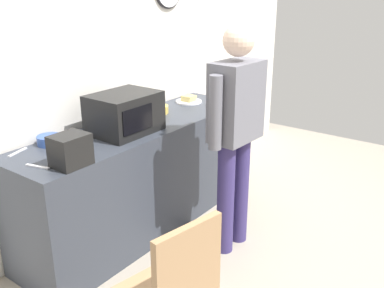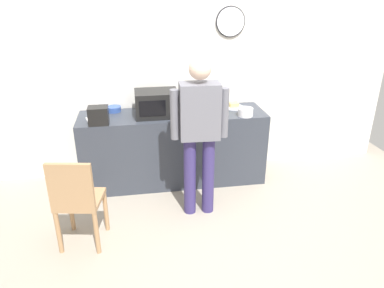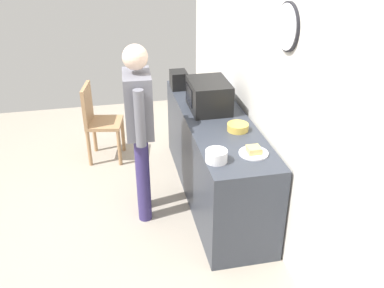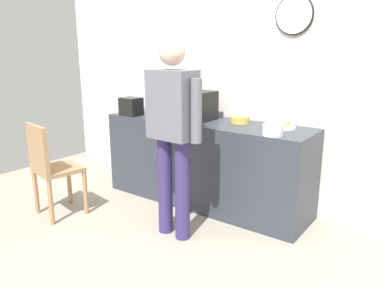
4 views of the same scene
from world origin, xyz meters
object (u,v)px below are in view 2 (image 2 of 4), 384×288
Objects in this scene: salad_bowl at (246,112)px; person_standing at (199,127)px; sandwich_plate at (234,106)px; cereal_bowl at (114,109)px; spoon_utensil at (96,111)px; fork_utensil at (87,120)px; microwave at (157,103)px; mixing_bowl at (199,107)px; wooden_chair at (77,199)px; toaster at (98,115)px.

salad_bowl is 0.86m from person_standing.
cereal_bowl is at bearing 176.43° from sandwich_plate.
fork_utensil is at bearing -101.88° from spoon_utensil.
sandwich_plate is 1.50m from cereal_bowl.
person_standing is at bearing -124.54° from sandwich_plate.
fork_utensil is at bearing 149.50° from person_standing.
microwave reaches higher than cereal_bowl.
fork_utensil is at bearing -174.15° from sandwich_plate.
mixing_bowl is at bearing -5.76° from spoon_utensil.
person_standing is 1.37m from wooden_chair.
mixing_bowl is (0.53, 0.15, -0.12)m from microwave.
salad_bowl is at bearing 26.81° from wooden_chair.
sandwich_plate is at bearing 98.82° from salad_bowl.
spoon_utensil is 1.51m from person_standing.
toaster is (-1.70, 0.00, 0.05)m from salad_bowl.
microwave reaches higher than mixing_bowl.
person_standing reaches higher than fork_utensil.
toaster is at bearing 179.92° from salad_bowl.
fork_utensil is 0.10× the size of person_standing.
salad_bowl is at bearing -81.18° from sandwich_plate.
microwave is 2.80× the size of salad_bowl.
fork_utensil is 0.32m from spoon_utensil.
salad_bowl reaches higher than wooden_chair.
person_standing reaches higher than spoon_utensil.
sandwich_plate is 1.45× the size of fork_utensil.
sandwich_plate is 1.68m from toaster.
microwave is at bearing 2.97° from fork_utensil.
cereal_bowl is 0.18× the size of wooden_chair.
toaster reaches higher than fork_utensil.
sandwich_plate is 1.12× the size of toaster.
person_standing is 1.82× the size of wooden_chair.
wooden_chair is at bearing -161.85° from person_standing.
toaster is 0.13× the size of person_standing.
spoon_utensil is (-0.74, 0.27, -0.15)m from microwave.
wooden_chair is at bearing -153.19° from salad_bowl.
sandwich_plate is at bearing 5.85° from fork_utensil.
person_standing reaches higher than mixing_bowl.
cereal_bowl reaches higher than spoon_utensil.
microwave is 2.03× the size of sandwich_plate.
person_standing reaches higher than microwave.
wooden_chair is at bearing -126.31° from microwave.
person_standing reaches higher than salad_bowl.
person_standing is (0.89, -0.98, 0.07)m from cereal_bowl.
microwave is 2.93× the size of cereal_bowl.
cereal_bowl is (-1.50, 0.09, 0.01)m from sandwich_plate.
fork_utensil is (-1.79, -0.18, -0.02)m from sandwich_plate.
salad_bowl is 0.10× the size of person_standing.
salad_bowl is 0.81× the size of toaster.
mixing_bowl is at bearing -4.93° from cereal_bowl.
person_standing is (1.12, -1.01, 0.10)m from spoon_utensil.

